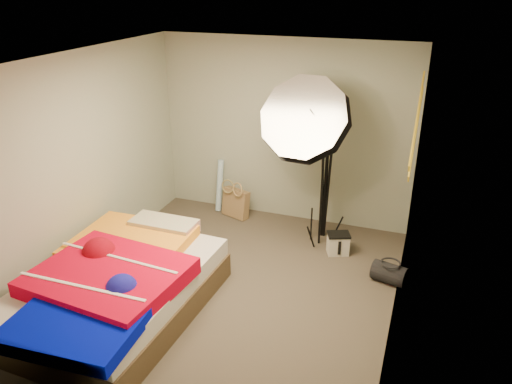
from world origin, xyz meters
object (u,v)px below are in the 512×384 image
at_px(camera_tripod, 326,180).
at_px(photo_umbrella, 306,121).
at_px(wrapping_roll, 220,185).
at_px(duffel_bag, 389,273).
at_px(camera_case, 338,244).
at_px(tote_bag, 236,203).
at_px(bed, 117,287).

bearing_deg(camera_tripod, photo_umbrella, -120.67).
distance_m(wrapping_roll, duffel_bag, 2.82).
bearing_deg(duffel_bag, camera_case, 161.33).
distance_m(tote_bag, wrapping_roll, 0.38).
distance_m(camera_case, bed, 2.72).
height_order(tote_bag, bed, bed).
relative_size(duffel_bag, bed, 0.16).
xyz_separation_m(wrapping_roll, photo_umbrella, (1.42, -0.62, 1.27)).
height_order(tote_bag, camera_case, tote_bag).
height_order(camera_case, duffel_bag, camera_case).
relative_size(camera_case, photo_umbrella, 0.11).
relative_size(tote_bag, camera_tripod, 0.29).
bearing_deg(wrapping_roll, bed, -89.21).
xyz_separation_m(photo_umbrella, camera_tripod, (0.20, 0.34, -0.85)).
xyz_separation_m(wrapping_roll, duffel_bag, (2.58, -1.12, -0.26)).
relative_size(duffel_bag, photo_umbrella, 0.17).
xyz_separation_m(tote_bag, duffel_bag, (2.27, -0.98, -0.09)).
height_order(duffel_bag, camera_tripod, camera_tripod).
bearing_deg(tote_bag, camera_case, 0.28).
distance_m(tote_bag, camera_tripod, 1.45).
distance_m(duffel_bag, camera_tripod, 1.44).
height_order(camera_case, camera_tripod, camera_tripod).
height_order(wrapping_roll, camera_case, wrapping_roll).
relative_size(wrapping_roll, duffel_bag, 2.01).
distance_m(wrapping_roll, camera_case, 2.04).
distance_m(tote_bag, camera_case, 1.69).
distance_m(tote_bag, duffel_bag, 2.47).
bearing_deg(bed, photo_umbrella, 55.67).
height_order(wrapping_roll, bed, wrapping_roll).
bearing_deg(tote_bag, wrapping_roll, 175.71).
relative_size(duffel_bag, camera_tripod, 0.27).
relative_size(tote_bag, duffel_bag, 1.08).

